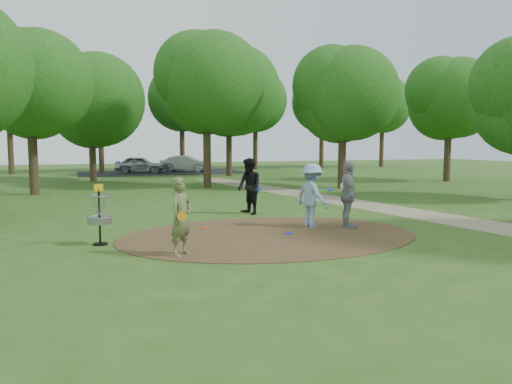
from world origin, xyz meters
name	(u,v)px	position (x,y,z in m)	size (l,w,h in m)	color
ground	(271,236)	(0.00, 0.00, 0.00)	(100.00, 100.00, 0.00)	#2D5119
dirt_clearing	(271,235)	(0.00, 0.00, 0.01)	(8.40, 8.40, 0.02)	#47301C
footpath	(419,214)	(6.50, 2.00, 0.01)	(2.00, 40.00, 0.01)	#8C7A5B
parking_lot	(164,172)	(2.00, 30.00, 0.00)	(14.00, 8.00, 0.01)	black
player_observer_with_disc	(181,217)	(-2.81, -1.60, 0.90)	(0.77, 0.76, 1.79)	#636A3D
player_throwing_with_disc	(312,195)	(1.69, 0.89, 0.97)	(1.26, 1.39, 1.93)	#80A8C0
player_walking_with_disc	(249,186)	(0.79, 4.09, 1.01)	(0.97, 1.13, 2.02)	black
player_waiting_with_disc	(348,195)	(2.62, 0.32, 1.01)	(0.84, 1.27, 2.01)	gray
disc_ground_blue	(289,233)	(0.54, -0.01, 0.03)	(0.22, 0.22, 0.02)	#0B19C0
disc_ground_red	(204,228)	(-1.50, 1.63, 0.03)	(0.22, 0.22, 0.02)	#C04113
car_left	(140,165)	(0.02, 30.13, 0.70)	(1.65, 4.11, 1.40)	#A3A5AB
car_right	(186,164)	(3.96, 30.28, 0.71)	(1.50, 4.31, 1.42)	#A2A6AA
disc_golf_basket	(99,210)	(-4.50, 0.30, 0.87)	(0.63, 0.63, 1.54)	black
tree_ring	(242,85)	(2.55, 10.27, 5.29)	(36.83, 45.58, 9.71)	#332316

